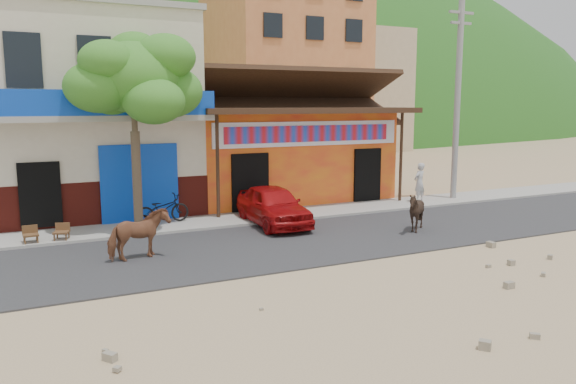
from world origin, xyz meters
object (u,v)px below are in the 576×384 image
at_px(utility_pole, 457,99).
at_px(scooter, 163,209).
at_px(pedestrian, 419,182).
at_px(cafe_chair_left, 61,225).
at_px(cafe_chair_right, 30,227).
at_px(red_car, 273,205).
at_px(cow_tan, 139,235).
at_px(cow_dark, 416,212).
at_px(tree, 135,131).

xyz_separation_m(utility_pole, scooter, (-11.95, 0.23, -3.53)).
height_order(pedestrian, cafe_chair_left, pedestrian).
distance_m(cafe_chair_left, cafe_chair_right, 0.80).
distance_m(red_car, cafe_chair_left, 6.41).
bearing_deg(utility_pole, cafe_chair_right, -177.47).
height_order(cow_tan, pedestrian, pedestrian).
bearing_deg(cow_tan, cow_dark, -107.47).
relative_size(pedestrian, cafe_chair_right, 1.78).
bearing_deg(cafe_chair_right, pedestrian, -0.52).
xyz_separation_m(tree, cow_tan, (-0.63, -3.26, -2.44)).
bearing_deg(red_car, pedestrian, 11.20).
bearing_deg(red_car, cafe_chair_right, 178.66).
bearing_deg(scooter, utility_pole, -99.37).
xyz_separation_m(cow_tan, cafe_chair_left, (-1.64, 2.76, -0.13)).
bearing_deg(cow_tan, utility_pole, -89.33).
bearing_deg(scooter, red_car, -121.97).
distance_m(cow_dark, cafe_chair_right, 11.24).
distance_m(cow_dark, cafe_chair_left, 10.48).
height_order(red_car, cafe_chair_left, red_car).
bearing_deg(scooter, cow_dark, -130.06).
relative_size(cow_dark, cafe_chair_left, 1.44).
distance_m(tree, cafe_chair_left, 3.47).
bearing_deg(pedestrian, cafe_chair_right, -17.63).
height_order(utility_pole, scooter, utility_pole).
bearing_deg(cow_dark, red_car, -126.36).
height_order(cow_dark, pedestrian, pedestrian).
height_order(tree, red_car, tree).
bearing_deg(pedestrian, cow_dark, 30.17).
relative_size(cow_dark, red_car, 0.32).
xyz_separation_m(tree, scooter, (0.85, 0.43, -2.53)).
bearing_deg(utility_pole, red_car, -172.13).
relative_size(utility_pole, red_car, 2.11).
relative_size(tree, cow_dark, 4.87).
bearing_deg(cow_tan, pedestrian, -87.88).
bearing_deg(cow_dark, cafe_chair_right, -105.26).
bearing_deg(red_car, cow_tan, -151.87).
distance_m(cow_dark, scooter, 8.03).
bearing_deg(cafe_chair_left, red_car, 13.70).
distance_m(tree, scooter, 2.71).
bearing_deg(red_car, scooter, 158.92).
height_order(cow_dark, scooter, cow_dark).
distance_m(tree, red_car, 4.89).
bearing_deg(cafe_chair_right, cow_tan, -51.27).
bearing_deg(cow_tan, tree, -24.74).
bearing_deg(cow_tan, cafe_chair_right, 27.58).
bearing_deg(tree, scooter, 27.02).
bearing_deg(red_car, utility_pole, 10.51).
bearing_deg(pedestrian, red_car, -11.20).
bearing_deg(cow_dark, scooter, -120.00).
height_order(tree, cafe_chair_left, tree).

